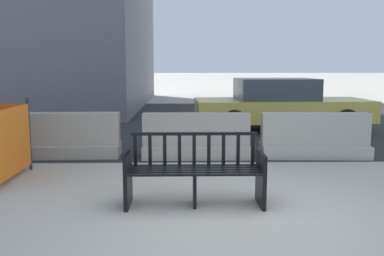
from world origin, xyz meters
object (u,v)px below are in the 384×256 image
Objects in this scene: jersey_barrier_centre at (196,139)px; jersey_barrier_right at (314,139)px; jersey_barrier_left at (67,139)px; car_taxi_near at (280,105)px; street_bench at (195,173)px.

jersey_barrier_centre is 0.99× the size of jersey_barrier_right.
jersey_barrier_left is at bearing 177.48° from jersey_barrier_centre.
car_taxi_near is at bearing 55.76° from jersey_barrier_centre.
street_bench is at bearing -92.17° from jersey_barrier_centre.
jersey_barrier_centre is (0.11, 2.79, -0.06)m from street_bench.
street_bench reaches higher than jersey_barrier_left.
car_taxi_near reaches higher than jersey_barrier_right.
car_taxi_near is (2.36, 3.47, 0.34)m from jersey_barrier_centre.
jersey_barrier_centre is at bearing -2.52° from jersey_barrier_left.
jersey_barrier_centre is 2.24m from jersey_barrier_right.
jersey_barrier_centre is 0.99× the size of jersey_barrier_left.
jersey_barrier_centre is 2.46m from jersey_barrier_left.
jersey_barrier_left is at bearing 129.07° from street_bench.
car_taxi_near reaches higher than street_bench.
jersey_barrier_right is at bearing -1.48° from jersey_barrier_left.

